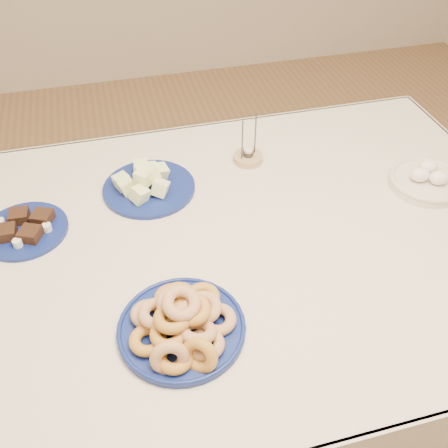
# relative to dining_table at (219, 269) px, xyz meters

# --- Properties ---
(ground) EXTENTS (5.00, 5.00, 0.00)m
(ground) POSITION_rel_dining_table_xyz_m (0.00, 0.00, -0.64)
(ground) COLOR olive
(ground) RESTS_ON ground
(dining_table) EXTENTS (1.71, 1.11, 0.75)m
(dining_table) POSITION_rel_dining_table_xyz_m (0.00, 0.00, 0.00)
(dining_table) COLOR brown
(dining_table) RESTS_ON ground
(donut_platter) EXTENTS (0.34, 0.34, 0.12)m
(donut_platter) POSITION_rel_dining_table_xyz_m (-0.14, -0.25, 0.14)
(donut_platter) COLOR navy
(donut_platter) RESTS_ON dining_table
(melon_plate) EXTENTS (0.32, 0.32, 0.09)m
(melon_plate) POSITION_rel_dining_table_xyz_m (-0.14, 0.25, 0.13)
(melon_plate) COLOR navy
(melon_plate) RESTS_ON dining_table
(brownie_plate) EXTENTS (0.26, 0.26, 0.04)m
(brownie_plate) POSITION_rel_dining_table_xyz_m (-0.47, 0.16, 0.12)
(brownie_plate) COLOR navy
(brownie_plate) RESTS_ON dining_table
(candle_holder) EXTENTS (0.12, 0.12, 0.15)m
(candle_holder) POSITION_rel_dining_table_xyz_m (0.17, 0.31, 0.12)
(candle_holder) COLOR tan
(candle_holder) RESTS_ON dining_table
(egg_bowl) EXTENTS (0.26, 0.26, 0.07)m
(egg_bowl) POSITION_rel_dining_table_xyz_m (0.62, 0.06, 0.13)
(egg_bowl) COLOR beige
(egg_bowl) RESTS_ON dining_table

